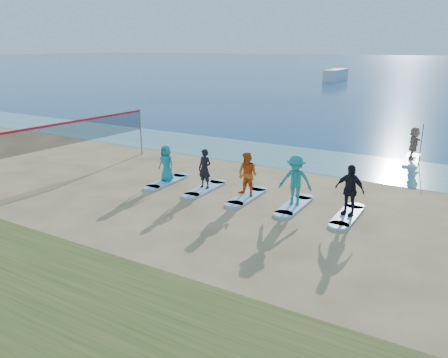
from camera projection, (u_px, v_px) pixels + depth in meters
The scene contains 16 objects.
ground at pixel (214, 230), 14.34m from camera, with size 600.00×600.00×0.00m, color tan.
shallow_water at pixel (319, 161), 22.99m from camera, with size 600.00×600.00×0.00m, color teal.
volleyball_net at pixel (72, 133), 20.31m from camera, with size 0.57×9.08×2.50m.
paddleboard at pixel (412, 160), 22.88m from camera, with size 0.70×3.00×0.12m, color silver.
paddleboarder at pixel (414, 143), 22.62m from camera, with size 1.56×0.50×1.68m, color tan.
boat_offshore_a at pixel (335, 81), 76.57m from camera, with size 2.24×8.62×1.94m, color silver.
surfboard_0 at pixel (167, 181), 19.32m from camera, with size 0.70×2.20×0.09m, color #99D1ED.
student_0 at pixel (166, 163), 19.07m from camera, with size 0.78×0.51×1.59m, color teal.
surfboard_1 at pixel (205, 189), 18.34m from camera, with size 0.70×2.20×0.09m, color #99D1ED.
student_1 at pixel (205, 169), 18.09m from camera, with size 0.60×0.40×1.65m, color black.
surfboard_2 at pixel (247, 197), 17.37m from camera, with size 0.70×2.20×0.09m, color #99D1ED.
student_2 at pixel (247, 174), 17.10m from camera, with size 0.85×0.66×1.75m, color #D45C16.
surfboard_3 at pixel (294, 206), 16.40m from camera, with size 0.70×2.20×0.09m, color #99D1ED.
student_3 at pixel (295, 180), 16.11m from camera, with size 1.22×0.70×1.89m, color teal.
surfboard_4 at pixel (347, 216), 15.42m from camera, with size 0.70×2.20×0.09m, color #99D1ED.
student_4 at pixel (350, 190), 15.15m from camera, with size 1.07×0.44×1.82m, color black.
Camera 1 is at (7.01, -11.23, 5.79)m, focal length 35.00 mm.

